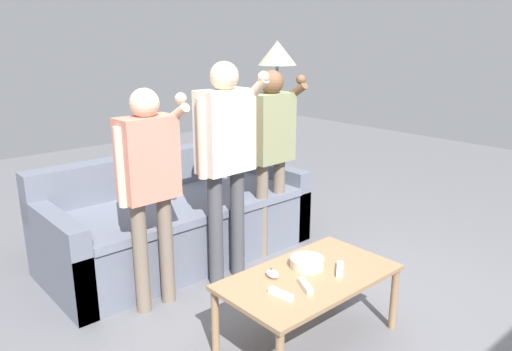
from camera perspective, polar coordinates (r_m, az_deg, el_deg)
The scene contains 12 objects.
ground_plane at distance 3.30m, azimuth 8.27°, elevation -16.51°, with size 12.00×12.00×0.00m, color slate.
couch at distance 4.08m, azimuth -9.19°, elevation -5.28°, with size 2.13×0.96×0.82m.
coffee_table at distance 2.92m, azimuth 6.25°, elevation -12.36°, with size 1.05×0.59×0.43m.
snack_bowl at distance 2.97m, azimuth 5.99°, elevation -10.09°, with size 0.20×0.20×0.06m, color beige.
game_remote_nunchuk at distance 2.84m, azimuth 1.94°, elevation -11.42°, with size 0.06×0.09×0.05m.
floor_lamp at distance 4.63m, azimuth 2.49°, elevation 12.75°, with size 0.36×0.36×1.73m.
player_left at distance 3.14m, azimuth -12.40°, elevation 0.06°, with size 0.44×0.28×1.47m.
player_center at distance 3.43m, azimuth -3.57°, elevation 3.24°, with size 0.48×0.32×1.60m.
player_right at distance 3.90m, azimuth 1.79°, elevation 3.99°, with size 0.46×0.29×1.52m.
game_remote_wand_near at distance 2.75m, azimuth 5.80°, elevation -12.71°, with size 0.10×0.15×0.03m.
game_remote_wand_far at distance 2.66m, azimuth 2.91°, elevation -13.67°, with size 0.05×0.15×0.03m.
game_remote_wand_spare at distance 2.95m, azimuth 9.77°, elevation -10.73°, with size 0.15×0.13×0.03m.
Camera 1 is at (-2.16, -1.76, 1.76)m, focal length 34.20 mm.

